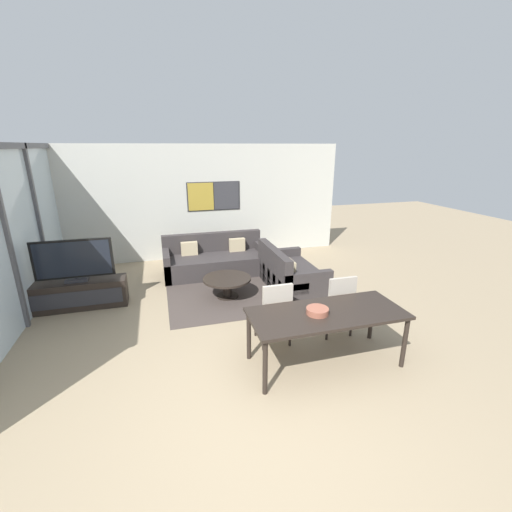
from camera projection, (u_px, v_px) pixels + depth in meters
The scene contains 13 objects.
ground_plane at pixel (271, 416), 3.64m from camera, with size 24.00×24.00×0.00m, color #9E896B.
wall_back at pixel (199, 202), 8.51m from camera, with size 7.34×0.09×2.80m.
window_wall_left at pixel (5, 233), 4.99m from camera, with size 0.07×5.78×2.80m.
area_rug at pixel (227, 296), 6.54m from camera, with size 2.22×1.98×0.01m.
tv_console at pixel (79, 294), 6.04m from camera, with size 1.59×0.44×0.50m.
television at pixel (74, 261), 5.85m from camera, with size 1.28×0.20×0.75m.
sofa_main at pixel (215, 261), 7.72m from camera, with size 2.26×0.94×0.85m.
sofa_side at pixel (288, 275), 6.85m from camera, with size 0.94×1.64×0.85m.
coffee_table at pixel (227, 282), 6.45m from camera, with size 0.90×0.90×0.39m.
dining_table at pixel (327, 317), 4.36m from camera, with size 1.99×0.84×0.74m.
dining_chair_left at pixel (275, 311), 4.83m from camera, with size 0.46×0.46×0.97m.
dining_chair_centre at pixel (337, 303), 5.08m from camera, with size 0.46×0.46×0.97m.
fruit_bowl at pixel (317, 311), 4.28m from camera, with size 0.28×0.28×0.08m.
Camera 1 is at (-0.96, -2.78, 2.75)m, focal length 24.00 mm.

